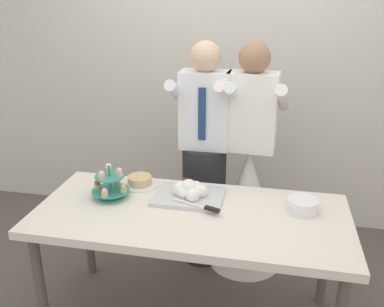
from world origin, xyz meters
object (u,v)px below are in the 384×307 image
at_px(dessert_table, 191,223).
at_px(person_bride, 247,192).
at_px(person_groom, 204,169).
at_px(cupcake_stand, 110,185).
at_px(main_cake_tray, 189,192).
at_px(plate_stack, 302,205).
at_px(round_cake, 140,181).

distance_m(dessert_table, person_bride, 0.76).
distance_m(person_groom, person_bride, 0.36).
relative_size(cupcake_stand, main_cake_tray, 0.54).
height_order(main_cake_tray, plate_stack, main_cake_tray).
bearing_deg(dessert_table, person_bride, 68.23).
bearing_deg(round_cake, person_groom, 48.79).
bearing_deg(person_bride, dessert_table, -111.77).
distance_m(main_cake_tray, person_groom, 0.53).
height_order(cupcake_stand, main_cake_tray, cupcake_stand).
bearing_deg(main_cake_tray, round_cake, 161.47).
distance_m(cupcake_stand, round_cake, 0.24).
height_order(plate_stack, round_cake, plate_stack).
bearing_deg(round_cake, plate_stack, -8.09).
relative_size(dessert_table, main_cake_tray, 4.21).
distance_m(plate_stack, round_cake, 1.03).
bearing_deg(main_cake_tray, dessert_table, -75.02).
relative_size(dessert_table, plate_stack, 9.82).
bearing_deg(round_cake, person_bride, 31.88).
height_order(main_cake_tray, person_groom, person_groom).
relative_size(main_cake_tray, round_cake, 1.78).
bearing_deg(round_cake, cupcake_stand, -121.00).
bearing_deg(round_cake, dessert_table, -35.13).
bearing_deg(main_cake_tray, cupcake_stand, -170.49).
xyz_separation_m(round_cake, person_groom, (0.36, 0.41, -0.05)).
distance_m(cupcake_stand, person_bride, 1.04).
bearing_deg(plate_stack, round_cake, 171.91).
distance_m(round_cake, person_groom, 0.54).
bearing_deg(person_bride, person_groom, -177.32).
bearing_deg(person_groom, main_cake_tray, -90.15).
bearing_deg(cupcake_stand, person_bride, 37.87).
height_order(plate_stack, person_groom, person_groom).
bearing_deg(main_cake_tray, plate_stack, -2.29).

